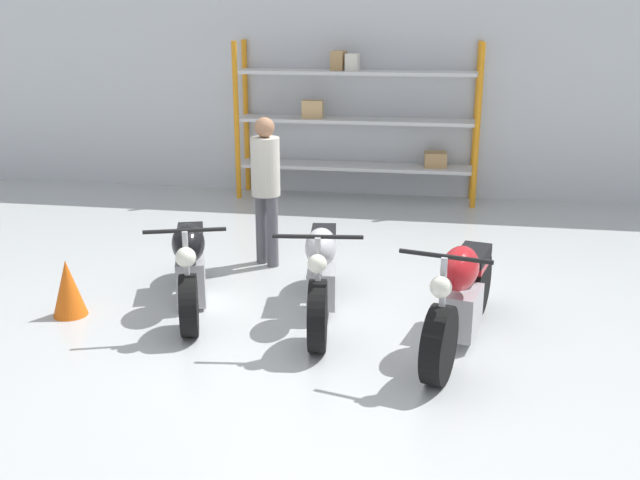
{
  "coord_description": "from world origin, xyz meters",
  "views": [
    {
      "loc": [
        1.06,
        -5.91,
        2.72
      ],
      "look_at": [
        0.0,
        0.4,
        0.7
      ],
      "focal_mm": 40.0,
      "sensor_mm": 36.0,
      "label": 1
    }
  ],
  "objects_px": {
    "shelving_rack": "(358,119)",
    "motorcycle_silver": "(321,272)",
    "motorcycle_black": "(190,265)",
    "traffic_cone": "(68,288)",
    "motorcycle_red": "(461,296)",
    "person_browsing": "(266,180)"
  },
  "relations": [
    {
      "from": "shelving_rack",
      "to": "traffic_cone",
      "type": "bearing_deg",
      "value": -113.35
    },
    {
      "from": "motorcycle_red",
      "to": "traffic_cone",
      "type": "xyz_separation_m",
      "value": [
        -3.62,
        0.02,
        -0.16
      ]
    },
    {
      "from": "shelving_rack",
      "to": "motorcycle_black",
      "type": "height_order",
      "value": "shelving_rack"
    },
    {
      "from": "motorcycle_black",
      "to": "traffic_cone",
      "type": "xyz_separation_m",
      "value": [
        -1.05,
        -0.44,
        -0.13
      ]
    },
    {
      "from": "shelving_rack",
      "to": "person_browsing",
      "type": "distance_m",
      "value": 3.32
    },
    {
      "from": "shelving_rack",
      "to": "motorcycle_black",
      "type": "relative_size",
      "value": 1.9
    },
    {
      "from": "motorcycle_red",
      "to": "person_browsing",
      "type": "distance_m",
      "value": 2.8
    },
    {
      "from": "shelving_rack",
      "to": "motorcycle_red",
      "type": "relative_size",
      "value": 1.77
    },
    {
      "from": "traffic_cone",
      "to": "shelving_rack",
      "type": "bearing_deg",
      "value": 66.65
    },
    {
      "from": "motorcycle_black",
      "to": "motorcycle_silver",
      "type": "height_order",
      "value": "motorcycle_silver"
    },
    {
      "from": "motorcycle_black",
      "to": "shelving_rack",
      "type": "bearing_deg",
      "value": 148.51
    },
    {
      "from": "motorcycle_red",
      "to": "traffic_cone",
      "type": "height_order",
      "value": "motorcycle_red"
    },
    {
      "from": "shelving_rack",
      "to": "motorcycle_red",
      "type": "bearing_deg",
      "value": -73.55
    },
    {
      "from": "motorcycle_red",
      "to": "motorcycle_silver",
      "type": "bearing_deg",
      "value": -94.09
    },
    {
      "from": "motorcycle_black",
      "to": "traffic_cone",
      "type": "distance_m",
      "value": 1.15
    },
    {
      "from": "shelving_rack",
      "to": "motorcycle_silver",
      "type": "xyz_separation_m",
      "value": [
        0.2,
        -4.59,
        -0.8
      ]
    },
    {
      "from": "traffic_cone",
      "to": "motorcycle_silver",
      "type": "bearing_deg",
      "value": 9.3
    },
    {
      "from": "motorcycle_black",
      "to": "person_browsing",
      "type": "distance_m",
      "value": 1.48
    },
    {
      "from": "motorcycle_red",
      "to": "shelving_rack",
      "type": "bearing_deg",
      "value": -149.9
    },
    {
      "from": "motorcycle_black",
      "to": "motorcycle_silver",
      "type": "relative_size",
      "value": 0.93
    },
    {
      "from": "shelving_rack",
      "to": "motorcycle_silver",
      "type": "bearing_deg",
      "value": -87.44
    },
    {
      "from": "motorcycle_red",
      "to": "person_browsing",
      "type": "relative_size",
      "value": 1.23
    }
  ]
}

